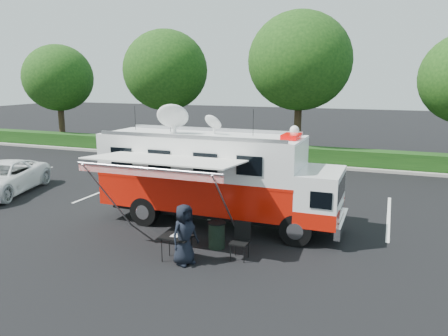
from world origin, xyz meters
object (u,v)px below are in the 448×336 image
Objects in this scene: white_suv at (3,194)px; trash_bin at (217,235)px; folding_table at (177,238)px; command_truck at (217,176)px.

white_suv is 11.28m from trash_bin.
white_suv is 6.30× the size of trash_bin.
trash_bin is at bearing 62.25° from folding_table.
command_truck is 3.43m from folding_table.
command_truck reaches higher than trash_bin.
command_truck is 1.64× the size of white_suv.
trash_bin is (11.04, -2.31, 0.40)m from white_suv.
command_truck is 10.33× the size of trash_bin.
command_truck is at bearing -18.15° from white_suv.
white_suv is at bearing 178.19° from command_truck.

